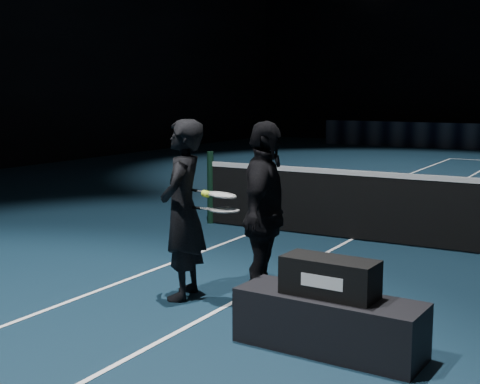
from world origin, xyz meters
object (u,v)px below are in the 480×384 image
object	(u,v)px
racket_upper	(222,195)
player_b	(264,217)
player_a	(183,210)
racket_lower	(225,210)
tennis_balls	(206,192)
player_bench	(329,323)
racket_bag	(330,277)

from	to	relation	value
racket_upper	player_b	bearing A→B (deg)	-9.08
player_a	racket_upper	size ratio (longest dim) A/B	2.56
racket_lower	racket_upper	world-z (taller)	racket_upper
player_a	tennis_balls	bearing A→B (deg)	79.26
player_bench	player_a	size ratio (longest dim) A/B	0.85
racket_bag	player_b	xyz separation A→B (m)	(-0.91, 0.64, 0.28)
player_bench	tennis_balls	distance (m)	1.82
player_bench	racket_bag	size ratio (longest dim) A/B	2.00
player_bench	player_b	size ratio (longest dim) A/B	0.85
racket_upper	racket_bag	bearing A→B (deg)	-34.61
racket_bag	player_b	bearing A→B (deg)	147.54
player_b	racket_upper	bearing A→B (deg)	73.49
player_a	player_b	bearing A→B (deg)	78.14
player_a	racket_upper	distance (m)	0.43
player_a	player_b	xyz separation A→B (m)	(0.85, 0.09, 0.00)
player_bench	tennis_balls	bearing A→B (deg)	161.30
racket_bag	racket_lower	xyz separation A→B (m)	(-1.31, 0.60, 0.31)
racket_bag	player_b	distance (m)	1.15
player_a	racket_upper	xyz separation A→B (m)	(0.39, 0.08, 0.17)
racket_bag	tennis_balls	size ratio (longest dim) A/B	6.14
racket_bag	racket_lower	world-z (taller)	racket_lower
player_bench	player_b	world-z (taller)	player_b
player_b	player_bench	bearing A→B (deg)	-142.12
player_b	racket_lower	bearing A→B (deg)	78.57
racket_upper	tennis_balls	world-z (taller)	tennis_balls
racket_lower	racket_upper	size ratio (longest dim) A/B	1.00
player_b	racket_lower	distance (m)	0.40
player_bench	racket_lower	world-z (taller)	racket_lower
player_bench	player_a	distance (m)	1.95
player_a	racket_lower	distance (m)	0.45
player_a	tennis_balls	distance (m)	0.32
player_b	racket_upper	size ratio (longest dim) A/B	2.56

